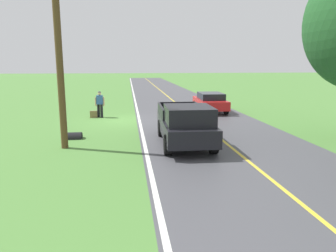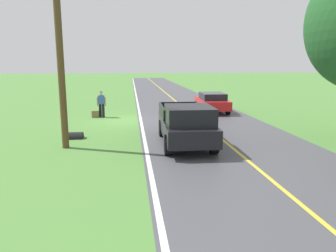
{
  "view_description": "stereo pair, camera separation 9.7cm",
  "coord_description": "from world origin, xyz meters",
  "views": [
    {
      "loc": [
        -0.26,
        19.88,
        3.5
      ],
      "look_at": [
        -1.54,
        9.73,
        1.49
      ],
      "focal_mm": 34.02,
      "sensor_mm": 36.0,
      "label": 1
    },
    {
      "loc": [
        -0.35,
        19.89,
        3.5
      ],
      "look_at": [
        -1.54,
        9.73,
        1.49
      ],
      "focal_mm": 34.02,
      "sensor_mm": 36.0,
      "label": 2
    }
  ],
  "objects": [
    {
      "name": "ground_plane",
      "position": [
        0.0,
        0.0,
        0.0
      ],
      "size": [
        200.0,
        200.0,
        0.0
      ],
      "primitive_type": "plane",
      "color": "#4C7F38"
    },
    {
      "name": "road_surface",
      "position": [
        -4.57,
        0.0,
        0.0
      ],
      "size": [
        7.61,
        120.0,
        0.0
      ],
      "primitive_type": "cube",
      "color": "#47474C",
      "rests_on": "ground"
    },
    {
      "name": "lane_edge_line",
      "position": [
        -0.94,
        0.0,
        0.01
      ],
      "size": [
        0.16,
        117.6,
        0.0
      ],
      "primitive_type": "cube",
      "color": "silver",
      "rests_on": "ground"
    },
    {
      "name": "lane_centre_line",
      "position": [
        -4.57,
        0.0,
        0.01
      ],
      "size": [
        0.14,
        117.6,
        0.0
      ],
      "primitive_type": "cube",
      "color": "gold",
      "rests_on": "ground"
    },
    {
      "name": "hitchhiker_walking",
      "position": [
        1.58,
        -1.29,
        0.98
      ],
      "size": [
        0.62,
        0.51,
        1.75
      ],
      "color": "black",
      "rests_on": "ground"
    },
    {
      "name": "suitcase_carried",
      "position": [
        2.0,
        -1.21,
        0.23
      ],
      "size": [
        0.46,
        0.2,
        0.45
      ],
      "primitive_type": "cube",
      "rotation": [
        0.0,
        0.0,
        1.57
      ],
      "color": "brown",
      "rests_on": "ground"
    },
    {
      "name": "pickup_truck_passing",
      "position": [
        -2.7,
        6.58,
        0.97
      ],
      "size": [
        2.2,
        5.45,
        1.82
      ],
      "color": "black",
      "rests_on": "ground"
    },
    {
      "name": "sedan_near_oncoming",
      "position": [
        -6.26,
        -2.82,
        0.75
      ],
      "size": [
        2.05,
        4.46,
        1.41
      ],
      "color": "red",
      "rests_on": "ground"
    },
    {
      "name": "utility_pole_roadside",
      "position": [
        2.43,
        6.43,
        4.26
      ],
      "size": [
        0.28,
        0.28,
        8.52
      ],
      "primitive_type": "cylinder",
      "color": "brown",
      "rests_on": "ground"
    },
    {
      "name": "drainage_culvert",
      "position": [
        2.35,
        4.73,
        0.0
      ],
      "size": [
        0.8,
        0.6,
        0.6
      ],
      "primitive_type": "cylinder",
      "rotation": [
        0.0,
        1.57,
        0.0
      ],
      "color": "black",
      "rests_on": "ground"
    }
  ]
}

